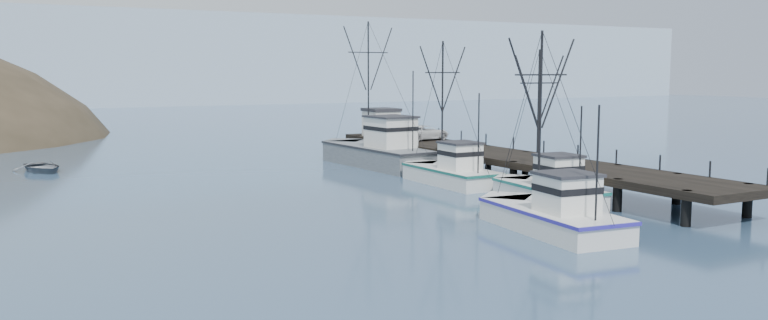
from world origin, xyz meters
The scene contains 10 objects.
ground centered at (0.00, 0.00, 0.00)m, with size 400.00×400.00×0.00m, color #314C6D.
pier centered at (14.00, 16.00, 1.69)m, with size 6.00×44.00×2.00m.
distant_ridge centered at (10.00, 170.00, 0.00)m, with size 360.00×40.00×26.00m, color #9EB2C6.
trawler_near centered at (9.49, 5.37, 0.82)m, with size 3.98×9.91×10.20m.
trawler_mid centered at (4.13, -1.15, 0.82)m, with size 4.64×11.08×10.95m.
trawler_far centered at (8.76, 15.39, 0.82)m, with size 3.56×10.70×11.07m.
work_vessel centered at (9.11, 27.49, 1.23)m, with size 5.54×15.92×13.25m.
pier_shed centered at (13.01, 34.00, 3.42)m, with size 3.00×3.20×2.80m.
pickup_truck centered at (14.60, 28.41, 2.70)m, with size 2.33×5.05×1.40m, color silver.
motorboat centered at (-17.74, 37.55, 0.00)m, with size 3.83×5.36×1.11m, color slate.
Camera 1 is at (-22.42, -31.38, 8.46)m, focal length 35.00 mm.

